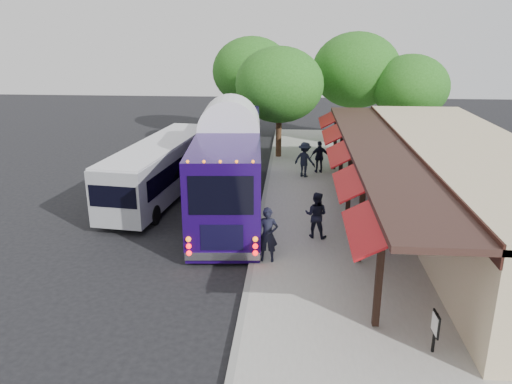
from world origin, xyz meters
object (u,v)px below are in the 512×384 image
(ped_a, at_px, (268,235))
(sign_board, at_px, (435,326))
(ped_c, at_px, (320,157))
(coach_bus, at_px, (230,162))
(ped_d, at_px, (305,160))
(city_bus, at_px, (161,167))
(ped_b, at_px, (316,215))

(ped_a, xyz_separation_m, sign_board, (4.48, -4.93, -0.23))
(ped_a, bearing_deg, ped_c, 80.82)
(coach_bus, relative_size, ped_d, 6.63)
(city_bus, bearing_deg, ped_a, -44.76)
(ped_a, relative_size, ped_c, 1.08)
(ped_a, xyz_separation_m, ped_c, (2.30, 11.56, -0.07))
(sign_board, bearing_deg, coach_bus, 117.97)
(city_bus, relative_size, ped_a, 5.31)
(coach_bus, distance_m, city_bus, 3.83)
(city_bus, xyz_separation_m, sign_board, (10.10, -12.01, -0.62))
(city_bus, height_order, ped_a, city_bus)
(city_bus, bearing_deg, ped_b, -26.39)
(ped_a, relative_size, ped_d, 1.02)
(coach_bus, height_order, ped_a, coach_bus)
(coach_bus, bearing_deg, ped_b, -47.92)
(coach_bus, xyz_separation_m, city_bus, (-3.57, 1.21, -0.66))
(ped_b, bearing_deg, coach_bus, -28.31)
(ped_a, bearing_deg, ped_b, 54.01)
(sign_board, bearing_deg, city_bus, 126.86)
(city_bus, bearing_deg, coach_bus, -11.99)
(ped_c, xyz_separation_m, sign_board, (2.17, -16.49, -0.15))
(coach_bus, height_order, ped_d, coach_bus)
(ped_d, bearing_deg, sign_board, 131.54)
(city_bus, distance_m, ped_d, 7.93)
(city_bus, xyz_separation_m, ped_b, (7.38, -4.83, -0.45))
(coach_bus, xyz_separation_m, ped_c, (4.35, 5.69, -1.12))
(ped_a, xyz_separation_m, ped_d, (1.45, 10.65, -0.01))
(ped_b, relative_size, ped_c, 1.02)
(ped_b, distance_m, ped_c, 9.32)
(city_bus, bearing_deg, sign_board, -43.14)
(ped_c, bearing_deg, ped_b, 74.10)
(ped_a, distance_m, ped_b, 2.86)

